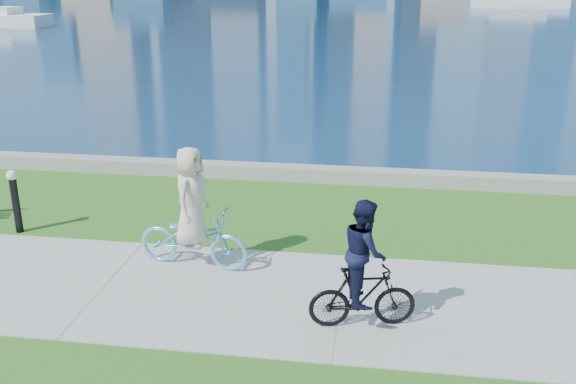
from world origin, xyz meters
TOP-DOWN VIEW (x-y plane):
  - ground at (0.00, 0.00)m, footprint 320.00×320.00m
  - concrete_path at (0.00, 0.00)m, footprint 80.00×3.50m
  - seawall at (0.00, 6.20)m, footprint 90.00×0.50m
  - bay_water at (0.00, 72.00)m, footprint 320.00×131.00m
  - ferry_far at (21.96, 83.54)m, footprint 12.30×3.52m
  - bollard_lamp at (-2.71, 1.97)m, footprint 0.21×0.21m
  - cyclist_woman at (1.29, 0.93)m, footprint 0.98×2.13m
  - cyclist_man at (4.37, -0.70)m, footprint 0.80×1.67m

SIDE VIEW (x-z plane):
  - ground at x=0.00m, z-range 0.00..0.00m
  - bay_water at x=0.00m, z-range 0.00..0.01m
  - concrete_path at x=0.00m, z-range 0.00..0.02m
  - seawall at x=0.00m, z-range 0.00..0.35m
  - ferry_far at x=21.96m, z-range -0.14..1.53m
  - bollard_lamp at x=-2.71m, z-range 0.10..1.42m
  - cyclist_woman at x=1.29m, z-range -0.27..1.96m
  - cyclist_man at x=4.37m, z-range -0.14..1.88m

